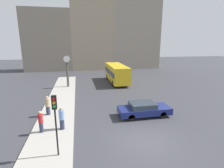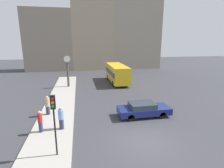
{
  "view_description": "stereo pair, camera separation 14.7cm",
  "coord_description": "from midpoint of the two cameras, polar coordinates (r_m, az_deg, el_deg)",
  "views": [
    {
      "loc": [
        -4.13,
        -9.78,
        6.46
      ],
      "look_at": [
        -0.52,
        8.56,
        1.9
      ],
      "focal_mm": 28.0,
      "sensor_mm": 36.0,
      "label": 1
    },
    {
      "loc": [
        -3.99,
        -9.8,
        6.46
      ],
      "look_at": [
        -0.52,
        8.56,
        1.9
      ],
      "focal_mm": 28.0,
      "sensor_mm": 36.0,
      "label": 2
    }
  ],
  "objects": [
    {
      "name": "pedestrian_red_top",
      "position": [
        13.6,
        -22.53,
        -11.29
      ],
      "size": [
        0.33,
        0.33,
        1.6
      ],
      "color": "#2D334C",
      "rests_on": "sidewalk_corner"
    },
    {
      "name": "traffic_light_near",
      "position": [
        10.01,
        -18.52,
        -9.05
      ],
      "size": [
        0.26,
        0.24,
        3.56
      ],
      "color": "black",
      "rests_on": "sidewalk_corner"
    },
    {
      "name": "sedan_car",
      "position": [
        15.82,
        10.07,
        -8.07
      ],
      "size": [
        4.56,
        1.82,
        1.25
      ],
      "color": "navy",
      "rests_on": "ground_plane"
    },
    {
      "name": "building_row",
      "position": [
        42.53,
        -4.93,
        16.09
      ],
      "size": [
        31.02,
        5.0,
        18.96
      ],
      "color": "gray",
      "rests_on": "ground_plane"
    },
    {
      "name": "street_clock",
      "position": [
        25.51,
        -14.53,
        4.03
      ],
      "size": [
        0.98,
        0.41,
        4.43
      ],
      "color": "#4C473D",
      "rests_on": "sidewalk_corner"
    },
    {
      "name": "bus_distant",
      "position": [
        28.01,
        1.37,
        3.74
      ],
      "size": [
        2.41,
        8.04,
        2.82
      ],
      "color": "gold",
      "rests_on": "ground_plane"
    },
    {
      "name": "sidewalk_corner",
      "position": [
        21.17,
        -16.31,
        -4.41
      ],
      "size": [
        3.01,
        24.57,
        0.15
      ],
      "primitive_type": "cube",
      "color": "#A39E93",
      "rests_on": "ground_plane"
    },
    {
      "name": "pedestrian_tan_coat",
      "position": [
        16.46,
        -20.5,
        -6.63
      ],
      "size": [
        0.41,
        0.41,
        1.69
      ],
      "color": "#2D334C",
      "rests_on": "sidewalk_corner"
    },
    {
      "name": "pedestrian_blue_stripe",
      "position": [
        13.53,
        -16.41,
        -10.68
      ],
      "size": [
        0.39,
        0.39,
        1.72
      ],
      "color": "#2D334C",
      "rests_on": "sidewalk_corner"
    },
    {
      "name": "ground_plane",
      "position": [
        12.41,
        10.18,
        -17.88
      ],
      "size": [
        120.0,
        120.0,
        0.0
      ],
      "primitive_type": "plane",
      "color": "#38383D"
    }
  ]
}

